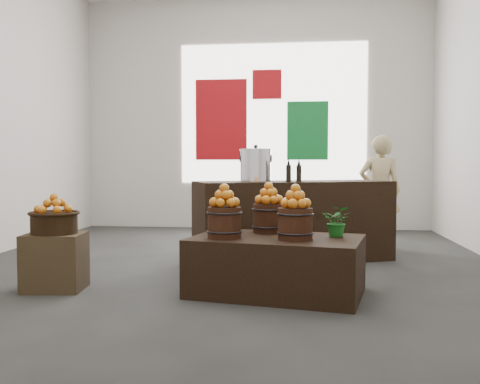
# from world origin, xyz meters

# --- Properties ---
(ground) EXTENTS (7.00, 7.00, 0.00)m
(ground) POSITION_xyz_m (0.00, 0.00, 0.00)
(ground) COLOR #323330
(ground) RESTS_ON ground
(back_wall) EXTENTS (6.00, 0.04, 4.00)m
(back_wall) POSITION_xyz_m (0.00, 3.50, 2.00)
(back_wall) COLOR beige
(back_wall) RESTS_ON ground
(back_opening) EXTENTS (3.20, 0.02, 2.40)m
(back_opening) POSITION_xyz_m (0.30, 3.48, 2.00)
(back_opening) COLOR white
(back_opening) RESTS_ON back_wall
(deco_red_left) EXTENTS (0.90, 0.04, 1.40)m
(deco_red_left) POSITION_xyz_m (-0.60, 3.47, 1.90)
(deco_red_left) COLOR #A10C11
(deco_red_left) RESTS_ON back_wall
(deco_green_right) EXTENTS (0.70, 0.04, 1.00)m
(deco_green_right) POSITION_xyz_m (0.90, 3.47, 1.70)
(deco_green_right) COLOR #106828
(deco_green_right) RESTS_ON back_wall
(deco_red_upper) EXTENTS (0.50, 0.04, 0.50)m
(deco_red_upper) POSITION_xyz_m (0.20, 3.47, 2.50)
(deco_red_upper) COLOR #A10C11
(deco_red_upper) RESTS_ON back_wall
(crate) EXTENTS (0.55, 0.47, 0.51)m
(crate) POSITION_xyz_m (-1.40, -1.30, 0.25)
(crate) COLOR #4D3D24
(crate) RESTS_ON ground
(wicker_basket) EXTENTS (0.41, 0.41, 0.18)m
(wicker_basket) POSITION_xyz_m (-1.40, -1.30, 0.60)
(wicker_basket) COLOR black
(wicker_basket) RESTS_ON crate
(apples_in_basket) EXTENTS (0.32, 0.32, 0.17)m
(apples_in_basket) POSITION_xyz_m (-1.40, -1.30, 0.78)
(apples_in_basket) COLOR #9F0C05
(apples_in_basket) RESTS_ON wicker_basket
(display_table) EXTENTS (1.58, 1.15, 0.50)m
(display_table) POSITION_xyz_m (0.58, -1.23, 0.25)
(display_table) COLOR black
(display_table) RESTS_ON ground
(apple_bucket_front_left) EXTENTS (0.29, 0.29, 0.26)m
(apple_bucket_front_left) POSITION_xyz_m (0.14, -1.35, 0.63)
(apple_bucket_front_left) COLOR #35180E
(apple_bucket_front_left) RESTS_ON display_table
(apples_in_bucket_front_left) EXTENTS (0.22, 0.22, 0.19)m
(apples_in_bucket_front_left) POSITION_xyz_m (0.14, -1.35, 0.86)
(apples_in_bucket_front_left) COLOR #9F0C05
(apples_in_bucket_front_left) RESTS_ON apple_bucket_front_left
(apple_bucket_front_right) EXTENTS (0.29, 0.29, 0.26)m
(apple_bucket_front_right) POSITION_xyz_m (0.74, -1.38, 0.63)
(apple_bucket_front_right) COLOR #35180E
(apple_bucket_front_right) RESTS_ON display_table
(apples_in_bucket_front_right) EXTENTS (0.22, 0.22, 0.19)m
(apples_in_bucket_front_right) POSITION_xyz_m (0.74, -1.38, 0.86)
(apples_in_bucket_front_right) COLOR #9F0C05
(apples_in_bucket_front_right) RESTS_ON apple_bucket_front_right
(apple_bucket_rear) EXTENTS (0.29, 0.29, 0.26)m
(apple_bucket_rear) POSITION_xyz_m (0.49, -0.95, 0.63)
(apple_bucket_rear) COLOR #35180E
(apple_bucket_rear) RESTS_ON display_table
(apples_in_bucket_rear) EXTENTS (0.22, 0.22, 0.19)m
(apples_in_bucket_rear) POSITION_xyz_m (0.49, -0.95, 0.86)
(apples_in_bucket_rear) COLOR #9F0C05
(apples_in_bucket_rear) RESTS_ON apple_bucket_rear
(herb_garnish_right) EXTENTS (0.29, 0.27, 0.27)m
(herb_garnish_right) POSITION_xyz_m (1.10, -1.16, 0.63)
(herb_garnish_right) COLOR #125616
(herb_garnish_right) RESTS_ON display_table
(herb_garnish_left) EXTENTS (0.19, 0.18, 0.28)m
(herb_garnish_left) POSITION_xyz_m (0.06, -0.96, 0.64)
(herb_garnish_left) COLOR #125616
(herb_garnish_left) RESTS_ON display_table
(counter) EXTENTS (2.37, 1.54, 0.93)m
(counter) POSITION_xyz_m (0.70, 0.40, 0.46)
(counter) COLOR black
(counter) RESTS_ON ground
(stock_pot_left) EXTENTS (0.35, 0.35, 0.35)m
(stock_pot_left) POSITION_xyz_m (0.28, 0.22, 1.10)
(stock_pot_left) COLOR silver
(stock_pot_left) RESTS_ON counter
(oil_cruets) EXTENTS (0.18, 0.12, 0.26)m
(oil_cruets) POSITION_xyz_m (0.79, 0.19, 1.06)
(oil_cruets) COLOR black
(oil_cruets) RESTS_ON counter
(shopper) EXTENTS (0.57, 0.39, 1.51)m
(shopper) POSITION_xyz_m (1.85, 1.53, 0.76)
(shopper) COLOR tan
(shopper) RESTS_ON ground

